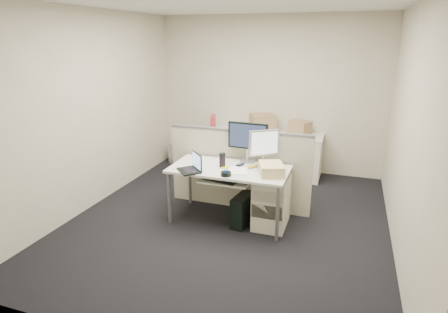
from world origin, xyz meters
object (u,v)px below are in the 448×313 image
(desk, at_px, (229,173))
(laptop, at_px, (189,163))
(desk_phone, at_px, (271,168))
(monitor_main, at_px, (248,142))

(desk, distance_m, laptop, 0.55)
(laptop, xyz_separation_m, desk_phone, (0.96, 0.36, -0.08))
(monitor_main, height_order, laptop, monitor_main)
(desk, relative_size, monitor_main, 2.82)
(monitor_main, bearing_deg, laptop, -131.61)
(monitor_main, relative_size, laptop, 1.78)
(desk, distance_m, monitor_main, 0.48)
(desk_phone, bearing_deg, desk, 171.30)
(monitor_main, xyz_separation_m, laptop, (-0.59, -0.60, -0.15))
(monitor_main, distance_m, desk_phone, 0.50)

